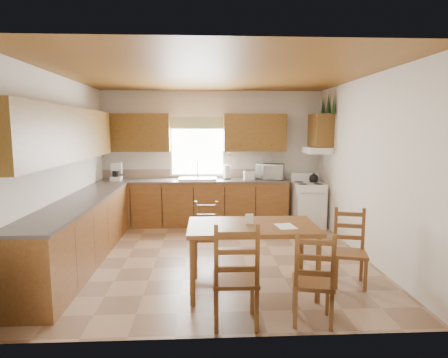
{
  "coord_description": "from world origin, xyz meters",
  "views": [
    {
      "loc": [
        -0.14,
        -5.5,
        1.93
      ],
      "look_at": [
        0.15,
        0.3,
        1.15
      ],
      "focal_mm": 30.0,
      "sensor_mm": 36.0,
      "label": 1
    }
  ],
  "objects_px": {
    "microwave": "(270,172)",
    "dining_table": "(252,258)",
    "chair_near_right": "(235,273)",
    "chair_far_left": "(206,233)",
    "stove": "(308,205)",
    "chair_far_right": "(350,248)",
    "chair_near_left": "(313,276)"
  },
  "relations": [
    {
      "from": "stove",
      "to": "dining_table",
      "type": "bearing_deg",
      "value": -119.8
    },
    {
      "from": "stove",
      "to": "chair_far_left",
      "type": "relative_size",
      "value": 0.98
    },
    {
      "from": "stove",
      "to": "chair_far_right",
      "type": "distance_m",
      "value": 2.82
    },
    {
      "from": "chair_far_left",
      "to": "chair_far_right",
      "type": "xyz_separation_m",
      "value": [
        1.77,
        -0.87,
        0.03
      ]
    },
    {
      "from": "chair_near_right",
      "to": "microwave",
      "type": "bearing_deg",
      "value": -103.94
    },
    {
      "from": "microwave",
      "to": "dining_table",
      "type": "xyz_separation_m",
      "value": [
        -0.76,
        -3.17,
        -0.67
      ]
    },
    {
      "from": "dining_table",
      "to": "chair_far_left",
      "type": "distance_m",
      "value": 1.1
    },
    {
      "from": "dining_table",
      "to": "chair_near_right",
      "type": "bearing_deg",
      "value": -108.43
    },
    {
      "from": "dining_table",
      "to": "chair_far_right",
      "type": "xyz_separation_m",
      "value": [
        1.23,
        0.09,
        0.07
      ]
    },
    {
      "from": "microwave",
      "to": "chair_far_right",
      "type": "relative_size",
      "value": 0.54
    },
    {
      "from": "stove",
      "to": "dining_table",
      "type": "height_order",
      "value": "stove"
    },
    {
      "from": "stove",
      "to": "dining_table",
      "type": "xyz_separation_m",
      "value": [
        -1.47,
        -2.9,
        -0.02
      ]
    },
    {
      "from": "dining_table",
      "to": "chair_far_left",
      "type": "height_order",
      "value": "chair_far_left"
    },
    {
      "from": "chair_far_right",
      "to": "dining_table",
      "type": "bearing_deg",
      "value": -161.36
    },
    {
      "from": "microwave",
      "to": "chair_near_left",
      "type": "relative_size",
      "value": 0.54
    },
    {
      "from": "stove",
      "to": "dining_table",
      "type": "distance_m",
      "value": 3.25
    },
    {
      "from": "chair_near_left",
      "to": "chair_far_right",
      "type": "xyz_separation_m",
      "value": [
        0.72,
        0.86,
        -0.0
      ]
    },
    {
      "from": "chair_near_right",
      "to": "chair_far_left",
      "type": "relative_size",
      "value": 1.21
    },
    {
      "from": "chair_far_left",
      "to": "chair_far_right",
      "type": "distance_m",
      "value": 1.98
    },
    {
      "from": "stove",
      "to": "microwave",
      "type": "relative_size",
      "value": 1.68
    },
    {
      "from": "stove",
      "to": "microwave",
      "type": "bearing_deg",
      "value": 156.1
    },
    {
      "from": "chair_far_right",
      "to": "stove",
      "type": "bearing_deg",
      "value": 99.5
    },
    {
      "from": "chair_near_left",
      "to": "chair_far_left",
      "type": "distance_m",
      "value": 2.03
    },
    {
      "from": "chair_far_right",
      "to": "chair_near_right",
      "type": "bearing_deg",
      "value": -135.58
    },
    {
      "from": "chair_near_left",
      "to": "chair_near_right",
      "type": "distance_m",
      "value": 0.78
    },
    {
      "from": "chair_near_right",
      "to": "chair_far_right",
      "type": "height_order",
      "value": "chair_near_right"
    },
    {
      "from": "chair_near_right",
      "to": "stove",
      "type": "bearing_deg",
      "value": -114.79
    },
    {
      "from": "microwave",
      "to": "chair_near_left",
      "type": "distance_m",
      "value": 3.99
    },
    {
      "from": "dining_table",
      "to": "chair_far_right",
      "type": "bearing_deg",
      "value": 4.43
    },
    {
      "from": "dining_table",
      "to": "chair_far_right",
      "type": "relative_size",
      "value": 1.61
    },
    {
      "from": "chair_near_right",
      "to": "chair_far_left",
      "type": "xyz_separation_m",
      "value": [
        -0.29,
        1.73,
        -0.09
      ]
    },
    {
      "from": "microwave",
      "to": "dining_table",
      "type": "distance_m",
      "value": 3.33
    }
  ]
}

